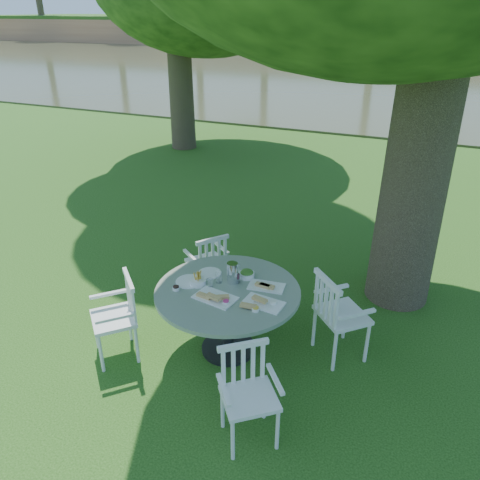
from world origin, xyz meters
name	(u,v)px	position (x,y,z in m)	size (l,w,h in m)	color
ground	(233,311)	(0.00, 0.00, 0.00)	(140.00, 140.00, 0.00)	#153D0C
table	(228,301)	(0.23, -0.65, 0.60)	(1.43, 1.43, 0.74)	black
chair_ne	(335,311)	(1.23, -0.32, 0.55)	(0.64, 0.65, 0.93)	white
chair_nw	(209,261)	(-0.40, 0.20, 0.49)	(0.57, 0.57, 0.83)	white
chair_sw	(121,311)	(-0.72, -1.11, 0.52)	(0.61, 0.61, 0.88)	white
chair_se	(247,385)	(0.80, -1.54, 0.49)	(0.58, 0.57, 0.84)	white
tableware	(228,283)	(0.21, -0.59, 0.78)	(1.16, 0.71, 0.22)	white
river	(411,77)	(0.00, 23.00, 0.00)	(100.00, 28.00, 0.12)	#383C23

